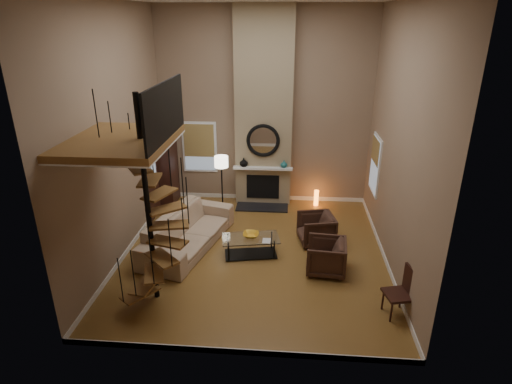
# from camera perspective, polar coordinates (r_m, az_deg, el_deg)

# --- Properties ---
(ground) EXTENTS (6.00, 6.50, 0.01)m
(ground) POSITION_cam_1_polar(r_m,az_deg,el_deg) (10.07, -0.19, -8.29)
(ground) COLOR olive
(ground) RESTS_ON ground
(back_wall) EXTENTS (6.00, 0.02, 5.50)m
(back_wall) POSITION_cam_1_polar(r_m,az_deg,el_deg) (12.13, 1.11, 11.10)
(back_wall) COLOR #8D735B
(back_wall) RESTS_ON ground
(front_wall) EXTENTS (6.00, 0.02, 5.50)m
(front_wall) POSITION_cam_1_polar(r_m,az_deg,el_deg) (5.92, -2.86, -1.42)
(front_wall) COLOR #8D735B
(front_wall) RESTS_ON ground
(left_wall) EXTENTS (0.02, 6.50, 5.50)m
(left_wall) POSITION_cam_1_polar(r_m,az_deg,el_deg) (9.69, -18.32, 7.04)
(left_wall) COLOR #8D735B
(left_wall) RESTS_ON ground
(right_wall) EXTENTS (0.02, 6.50, 5.50)m
(right_wall) POSITION_cam_1_polar(r_m,az_deg,el_deg) (9.23, 18.81, 6.23)
(right_wall) COLOR #8D735B
(right_wall) RESTS_ON ground
(baseboard_back) EXTENTS (6.00, 0.02, 0.12)m
(baseboard_back) POSITION_cam_1_polar(r_m,az_deg,el_deg) (12.92, 1.02, -0.68)
(baseboard_back) COLOR white
(baseboard_back) RESTS_ON ground
(baseboard_front) EXTENTS (6.00, 0.02, 0.12)m
(baseboard_front) POSITION_cam_1_polar(r_m,az_deg,el_deg) (7.44, -2.43, -20.68)
(baseboard_front) COLOR white
(baseboard_front) RESTS_ON ground
(baseboard_left) EXTENTS (0.02, 6.50, 0.12)m
(baseboard_left) POSITION_cam_1_polar(r_m,az_deg,el_deg) (10.68, -16.52, -6.98)
(baseboard_left) COLOR white
(baseboard_left) RESTS_ON ground
(baseboard_right) EXTENTS (0.02, 6.50, 0.12)m
(baseboard_right) POSITION_cam_1_polar(r_m,az_deg,el_deg) (10.26, 16.88, -8.31)
(baseboard_right) COLOR white
(baseboard_right) RESTS_ON ground
(chimney_breast) EXTENTS (1.60, 0.38, 5.50)m
(chimney_breast) POSITION_cam_1_polar(r_m,az_deg,el_deg) (11.94, 1.05, 10.92)
(chimney_breast) COLOR #907E5E
(chimney_breast) RESTS_ON ground
(hearth) EXTENTS (1.50, 0.60, 0.04)m
(hearth) POSITION_cam_1_polar(r_m,az_deg,el_deg) (12.33, 0.82, -2.07)
(hearth) COLOR black
(hearth) RESTS_ON ground
(firebox) EXTENTS (0.95, 0.02, 0.72)m
(firebox) POSITION_cam_1_polar(r_m,az_deg,el_deg) (12.38, 0.92, 0.71)
(firebox) COLOR black
(firebox) RESTS_ON chimney_breast
(mantel) EXTENTS (1.70, 0.18, 0.06)m
(mantel) POSITION_cam_1_polar(r_m,az_deg,el_deg) (12.10, 0.91, 3.21)
(mantel) COLOR white
(mantel) RESTS_ON chimney_breast
(mirror_frame) EXTENTS (0.94, 0.10, 0.94)m
(mirror_frame) POSITION_cam_1_polar(r_m,az_deg,el_deg) (11.92, 0.96, 6.94)
(mirror_frame) COLOR black
(mirror_frame) RESTS_ON chimney_breast
(mirror_disc) EXTENTS (0.80, 0.01, 0.80)m
(mirror_disc) POSITION_cam_1_polar(r_m,az_deg,el_deg) (11.93, 0.96, 6.95)
(mirror_disc) COLOR white
(mirror_disc) RESTS_ON chimney_breast
(vase_left) EXTENTS (0.24, 0.24, 0.25)m
(vase_left) POSITION_cam_1_polar(r_m,az_deg,el_deg) (12.13, -1.67, 4.03)
(vase_left) COLOR black
(vase_left) RESTS_ON mantel
(vase_right) EXTENTS (0.20, 0.20, 0.21)m
(vase_right) POSITION_cam_1_polar(r_m,az_deg,el_deg) (12.07, 3.78, 3.80)
(vase_right) COLOR #1C5F62
(vase_right) RESTS_ON mantel
(window_back) EXTENTS (1.02, 0.06, 1.52)m
(window_back) POSITION_cam_1_polar(r_m,az_deg,el_deg) (12.63, -7.62, 6.10)
(window_back) COLOR white
(window_back) RESTS_ON back_wall
(window_right) EXTENTS (0.06, 1.02, 1.52)m
(window_right) POSITION_cam_1_polar(r_m,az_deg,el_deg) (11.41, 15.77, 3.66)
(window_right) COLOR white
(window_right) RESTS_ON right_wall
(entry_door) EXTENTS (0.10, 1.05, 2.16)m
(entry_door) POSITION_cam_1_polar(r_m,az_deg,el_deg) (11.78, -13.91, 1.47)
(entry_door) COLOR white
(entry_door) RESTS_ON ground
(loft) EXTENTS (1.70, 2.20, 1.09)m
(loft) POSITION_cam_1_polar(r_m,az_deg,el_deg) (7.60, -17.07, 6.94)
(loft) COLOR brown
(loft) RESTS_ON left_wall
(spiral_stair) EXTENTS (1.47, 1.47, 4.06)m
(spiral_stair) POSITION_cam_1_polar(r_m,az_deg,el_deg) (8.01, -14.13, -3.06)
(spiral_stair) COLOR black
(spiral_stair) RESTS_ON ground
(hutch) EXTENTS (0.39, 0.82, 1.83)m
(hutch) POSITION_cam_1_polar(r_m,az_deg,el_deg) (12.63, -11.69, 2.61)
(hutch) COLOR #331711
(hutch) RESTS_ON ground
(sofa) EXTENTS (1.87, 3.16, 0.87)m
(sofa) POSITION_cam_1_polar(r_m,az_deg,el_deg) (10.35, -9.12, -5.14)
(sofa) COLOR tan
(sofa) RESTS_ON ground
(armchair_near) EXTENTS (0.98, 0.96, 0.76)m
(armchair_near) POSITION_cam_1_polar(r_m,az_deg,el_deg) (10.49, 8.51, -4.95)
(armchair_near) COLOR #3E261C
(armchair_near) RESTS_ON ground
(armchair_far) EXTENTS (0.90, 0.88, 0.76)m
(armchair_far) POSITION_cam_1_polar(r_m,az_deg,el_deg) (9.38, 9.89, -8.62)
(armchair_far) COLOR #3E261C
(armchair_far) RESTS_ON ground
(coffee_table) EXTENTS (1.40, 0.88, 0.48)m
(coffee_table) POSITION_cam_1_polar(r_m,az_deg,el_deg) (9.87, -0.72, -7.03)
(coffee_table) COLOR silver
(coffee_table) RESTS_ON ground
(bowl) EXTENTS (0.37, 0.37, 0.09)m
(bowl) POSITION_cam_1_polar(r_m,az_deg,el_deg) (9.81, -0.70, -5.80)
(bowl) COLOR gold
(bowl) RESTS_ON coffee_table
(book) EXTENTS (0.19, 0.25, 0.02)m
(book) POSITION_cam_1_polar(r_m,az_deg,el_deg) (9.63, 1.28, -6.62)
(book) COLOR gray
(book) RESTS_ON coffee_table
(floor_lamp) EXTENTS (0.37, 0.37, 1.70)m
(floor_lamp) POSITION_cam_1_polar(r_m,az_deg,el_deg) (11.48, -4.68, 3.45)
(floor_lamp) COLOR black
(floor_lamp) RESTS_ON ground
(accent_lamp) EXTENTS (0.13, 0.13, 0.46)m
(accent_lamp) POSITION_cam_1_polar(r_m,az_deg,el_deg) (12.51, 8.11, -0.78)
(accent_lamp) COLOR orange
(accent_lamp) RESTS_ON ground
(side_chair) EXTENTS (0.56, 0.56, 0.99)m
(side_chair) POSITION_cam_1_polar(r_m,az_deg,el_deg) (8.38, 19.17, -12.40)
(side_chair) COLOR #331711
(side_chair) RESTS_ON ground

